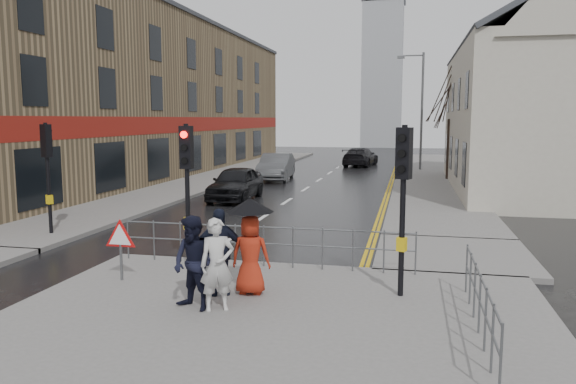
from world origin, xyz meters
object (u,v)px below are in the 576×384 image
at_px(pedestrian_with_umbrella, 250,241).
at_px(pedestrian_d, 219,251).
at_px(pedestrian_b, 194,263).
at_px(pedestrian_a, 217,265).
at_px(car_mid, 276,167).
at_px(car_parked, 236,183).

height_order(pedestrian_with_umbrella, pedestrian_d, pedestrian_with_umbrella).
xyz_separation_m(pedestrian_b, pedestrian_d, (0.13, 1.00, -0.00)).
relative_size(pedestrian_a, car_mid, 0.36).
relative_size(car_parked, car_mid, 0.92).
relative_size(pedestrian_d, car_mid, 0.36).
bearing_deg(pedestrian_d, car_mid, 78.12).
xyz_separation_m(pedestrian_with_umbrella, pedestrian_d, (-0.63, -0.13, -0.22)).
bearing_deg(pedestrian_with_umbrella, pedestrian_d, -168.18).
bearing_deg(car_parked, pedestrian_b, -76.24).
bearing_deg(pedestrian_d, pedestrian_with_umbrella, -10.64).
bearing_deg(pedestrian_with_umbrella, car_parked, 108.82).
distance_m(pedestrian_a, pedestrian_b, 0.44).
distance_m(pedestrian_d, car_mid, 22.41).
distance_m(pedestrian_b, pedestrian_d, 1.01).
xyz_separation_m(pedestrian_d, car_mid, (-4.12, 22.03, -0.22)).
relative_size(pedestrian_a, pedestrian_with_umbrella, 0.88).
xyz_separation_m(pedestrian_b, car_parked, (-3.85, 14.66, -0.26)).
bearing_deg(pedestrian_b, car_parked, 128.36).
distance_m(pedestrian_b, car_parked, 15.16).
xyz_separation_m(pedestrian_b, car_mid, (-3.99, 23.04, -0.22)).
xyz_separation_m(pedestrian_a, pedestrian_d, (-0.30, 0.94, 0.02)).
relative_size(pedestrian_b, car_mid, 0.36).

